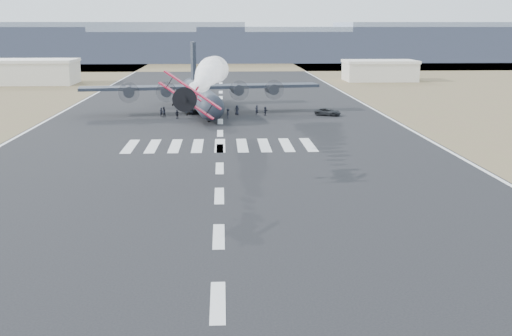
{
  "coord_description": "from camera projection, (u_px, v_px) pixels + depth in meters",
  "views": [
    {
      "loc": [
        0.41,
        -35.04,
        15.91
      ],
      "look_at": [
        3.19,
        18.07,
        4.0
      ],
      "focal_mm": 45.0,
      "sensor_mm": 36.0,
      "label": 1
    }
  ],
  "objects": [
    {
      "name": "hangar_left",
      "position": [
        31.0,
        71.0,
        175.5
      ],
      "size": [
        24.5,
        14.5,
        6.7
      ],
      "color": "#BCB7A7",
      "rests_on": "ground"
    },
    {
      "name": "crew_g",
      "position": [
        257.0,
        110.0,
        116.0
      ],
      "size": [
        0.8,
        0.79,
        1.7
      ],
      "primitive_type": "imported",
      "rotation": [
        0.0,
        0.0,
        3.85
      ],
      "color": "black",
      "rests_on": "ground"
    },
    {
      "name": "crew_c",
      "position": [
        228.0,
        113.0,
        111.26
      ],
      "size": [
        0.72,
        1.18,
        1.71
      ],
      "primitive_type": "imported",
      "rotation": [
        0.0,
        0.0,
        1.38
      ],
      "color": "black",
      "rests_on": "ground"
    },
    {
      "name": "crew_a",
      "position": [
        161.0,
        112.0,
        113.51
      ],
      "size": [
        0.77,
        0.76,
        1.63
      ],
      "primitive_type": "imported",
      "rotation": [
        0.0,
        0.0,
        3.87
      ],
      "color": "black",
      "rests_on": "ground"
    },
    {
      "name": "crew_b",
      "position": [
        164.0,
        112.0,
        112.79
      ],
      "size": [
        1.03,
        0.95,
        1.81
      ],
      "primitive_type": "imported",
      "rotation": [
        0.0,
        0.0,
        3.76
      ],
      "color": "black",
      "rests_on": "ground"
    },
    {
      "name": "runway_markings",
      "position": [
        220.0,
        133.0,
        96.07
      ],
      "size": [
        60.0,
        260.0,
        0.01
      ],
      "primitive_type": null,
      "color": "silver",
      "rests_on": "ground"
    },
    {
      "name": "ridge_seg_e",
      "position": [
        363.0,
        44.0,
        292.65
      ],
      "size": [
        150.0,
        50.0,
        15.0
      ],
      "primitive_type": "cube",
      "color": "slate",
      "rests_on": "ground"
    },
    {
      "name": "ridge_seg_c",
      "position": [
        75.0,
        42.0,
        285.79
      ],
      "size": [
        150.0,
        50.0,
        17.0
      ],
      "primitive_type": "cube",
      "color": "slate",
      "rests_on": "ground"
    },
    {
      "name": "crew_f",
      "position": [
        265.0,
        111.0,
        114.78
      ],
      "size": [
        1.04,
        1.53,
        1.58
      ],
      "primitive_type": "imported",
      "rotation": [
        0.0,
        0.0,
        1.14
      ],
      "color": "black",
      "rests_on": "ground"
    },
    {
      "name": "ridge_seg_f",
      "position": [
        503.0,
        41.0,
        295.75
      ],
      "size": [
        150.0,
        50.0,
        17.0
      ],
      "primitive_type": "cube",
      "color": "slate",
      "rests_on": "ground"
    },
    {
      "name": "support_vehicle",
      "position": [
        328.0,
        112.0,
        114.69
      ],
      "size": [
        5.09,
        4.07,
        1.29
      ],
      "primitive_type": "imported",
      "rotation": [
        0.0,
        0.0,
        1.08
      ],
      "color": "black",
      "rests_on": "ground"
    },
    {
      "name": "hangar_right",
      "position": [
        380.0,
        70.0,
        185.46
      ],
      "size": [
        20.5,
        12.5,
        5.9
      ],
      "color": "#BCB7A7",
      "rests_on": "ground"
    },
    {
      "name": "scrub_far",
      "position": [
        221.0,
        65.0,
        261.73
      ],
      "size": [
        500.0,
        80.0,
        0.0
      ],
      "primitive_type": "cube",
      "color": "brown",
      "rests_on": "ground"
    },
    {
      "name": "transport_aircraft",
      "position": [
        200.0,
        95.0,
        118.95
      ],
      "size": [
        43.52,
        35.7,
        12.56
      ],
      "rotation": [
        0.0,
        0.0,
        0.14
      ],
      "color": "#1E262E",
      "rests_on": "ground"
    },
    {
      "name": "crew_h",
      "position": [
        192.0,
        110.0,
        115.48
      ],
      "size": [
        0.59,
        0.85,
        1.63
      ],
      "primitive_type": "imported",
      "rotation": [
        0.0,
        0.0,
        4.85
      ],
      "color": "black",
      "rests_on": "ground"
    },
    {
      "name": "smoke_trail",
      "position": [
        210.0,
        73.0,
        92.19
      ],
      "size": [
        4.3,
        35.95,
        4.19
      ],
      "rotation": [
        0.0,
        0.0,
        -0.05
      ],
      "color": "white"
    },
    {
      "name": "ground",
      "position": [
        218.0,
        302.0,
        37.6
      ],
      "size": [
        500.0,
        500.0,
        0.0
      ],
      "primitive_type": "plane",
      "color": "black",
      "rests_on": "ground"
    },
    {
      "name": "ridge_seg_d",
      "position": [
        221.0,
        46.0,
        289.54
      ],
      "size": [
        150.0,
        50.0,
        13.0
      ],
      "primitive_type": "cube",
      "color": "slate",
      "rests_on": "ground"
    },
    {
      "name": "crew_d",
      "position": [
        177.0,
        114.0,
        110.88
      ],
      "size": [
        1.01,
        0.95,
        1.57
      ],
      "primitive_type": "imported",
      "rotation": [
        0.0,
        0.0,
        3.83
      ],
      "color": "black",
      "rests_on": "ground"
    },
    {
      "name": "crew_e",
      "position": [
        237.0,
        110.0,
        115.44
      ],
      "size": [
        0.87,
        0.54,
        1.78
      ],
      "primitive_type": "imported",
      "rotation": [
        0.0,
        0.0,
        3.13
      ],
      "color": "black",
      "rests_on": "ground"
    },
    {
      "name": "aerobatic_biplane",
      "position": [
        189.0,
        97.0,
        63.58
      ],
      "size": [
        5.63,
        5.99,
        5.05
      ],
      "rotation": [
        0.0,
        0.59,
        -0.05
      ],
      "color": "red"
    }
  ]
}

